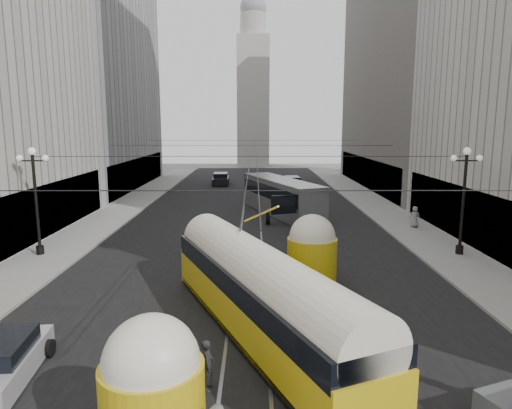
{
  "coord_description": "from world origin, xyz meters",
  "views": [
    {
      "loc": [
        0.28,
        -8.49,
        7.79
      ],
      "look_at": [
        0.35,
        14.88,
        3.71
      ],
      "focal_mm": 32.0,
      "sensor_mm": 36.0,
      "label": 1
    }
  ],
  "objects_px": {
    "city_bus": "(281,195)",
    "pedestrian_sidewalk_right": "(415,217)",
    "streetcar": "(261,292)",
    "pedestrian_crossing_a": "(208,365)",
    "sedan_silver": "(3,362)"
  },
  "relations": [
    {
      "from": "streetcar",
      "to": "pedestrian_sidewalk_right",
      "type": "xyz_separation_m",
      "value": [
        11.89,
        17.69,
        -0.74
      ]
    },
    {
      "from": "city_bus",
      "to": "pedestrian_sidewalk_right",
      "type": "relative_size",
      "value": 7.93
    },
    {
      "from": "city_bus",
      "to": "pedestrian_sidewalk_right",
      "type": "distance_m",
      "value": 11.43
    },
    {
      "from": "streetcar",
      "to": "city_bus",
      "type": "xyz_separation_m",
      "value": [
        2.1,
        23.53,
        0.01
      ]
    },
    {
      "from": "pedestrian_crossing_a",
      "to": "streetcar",
      "type": "bearing_deg",
      "value": -24.87
    },
    {
      "from": "pedestrian_crossing_a",
      "to": "pedestrian_sidewalk_right",
      "type": "bearing_deg",
      "value": -32.9
    },
    {
      "from": "streetcar",
      "to": "pedestrian_crossing_a",
      "type": "relative_size",
      "value": 9.4
    },
    {
      "from": "city_bus",
      "to": "sedan_silver",
      "type": "xyz_separation_m",
      "value": [
        -10.09,
        -26.55,
        -1.1
      ]
    },
    {
      "from": "streetcar",
      "to": "pedestrian_sidewalk_right",
      "type": "relative_size",
      "value": 9.16
    },
    {
      "from": "streetcar",
      "to": "pedestrian_sidewalk_right",
      "type": "bearing_deg",
      "value": 56.1
    },
    {
      "from": "streetcar",
      "to": "pedestrian_sidewalk_right",
      "type": "distance_m",
      "value": 21.33
    },
    {
      "from": "streetcar",
      "to": "city_bus",
      "type": "height_order",
      "value": "streetcar"
    },
    {
      "from": "pedestrian_crossing_a",
      "to": "pedestrian_sidewalk_right",
      "type": "height_order",
      "value": "pedestrian_sidewalk_right"
    },
    {
      "from": "pedestrian_sidewalk_right",
      "to": "streetcar",
      "type": "bearing_deg",
      "value": 62.34
    },
    {
      "from": "pedestrian_crossing_a",
      "to": "pedestrian_sidewalk_right",
      "type": "xyz_separation_m",
      "value": [
        13.5,
        21.24,
        0.17
      ]
    }
  ]
}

